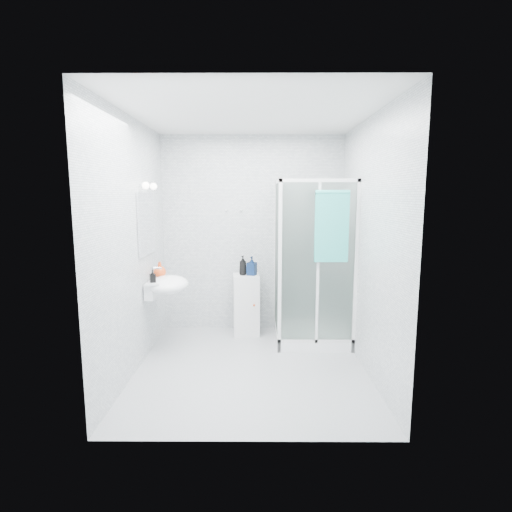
{
  "coord_description": "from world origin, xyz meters",
  "views": [
    {
      "loc": [
        0.07,
        -4.03,
        1.81
      ],
      "look_at": [
        0.05,
        0.35,
        1.15
      ],
      "focal_mm": 28.0,
      "sensor_mm": 36.0,
      "label": 1
    }
  ],
  "objects_px": {
    "hand_towel": "(332,225)",
    "shampoo_bottle_a": "(243,265)",
    "storage_cabinet": "(246,305)",
    "soap_dispenser_orange": "(160,269)",
    "wall_basin": "(166,285)",
    "soap_dispenser_black": "(153,276)",
    "shampoo_bottle_b": "(252,266)",
    "shower_enclosure": "(306,307)"
  },
  "relations": [
    {
      "from": "shampoo_bottle_b",
      "to": "soap_dispenser_black",
      "type": "bearing_deg",
      "value": -145.81
    },
    {
      "from": "soap_dispenser_orange",
      "to": "soap_dispenser_black",
      "type": "bearing_deg",
      "value": -91.78
    },
    {
      "from": "shower_enclosure",
      "to": "shampoo_bottle_a",
      "type": "height_order",
      "value": "shower_enclosure"
    },
    {
      "from": "hand_towel",
      "to": "shampoo_bottle_a",
      "type": "xyz_separation_m",
      "value": [
        -1.01,
        0.66,
        -0.57
      ]
    },
    {
      "from": "hand_towel",
      "to": "soap_dispenser_orange",
      "type": "bearing_deg",
      "value": 173.72
    },
    {
      "from": "shampoo_bottle_b",
      "to": "soap_dispenser_orange",
      "type": "distance_m",
      "value": 1.17
    },
    {
      "from": "storage_cabinet",
      "to": "shampoo_bottle_b",
      "type": "bearing_deg",
      "value": -18.29
    },
    {
      "from": "wall_basin",
      "to": "storage_cabinet",
      "type": "relative_size",
      "value": 0.7
    },
    {
      "from": "wall_basin",
      "to": "hand_towel",
      "type": "xyz_separation_m",
      "value": [
        1.87,
        -0.09,
        0.7
      ]
    },
    {
      "from": "hand_towel",
      "to": "wall_basin",
      "type": "bearing_deg",
      "value": 177.4
    },
    {
      "from": "hand_towel",
      "to": "shampoo_bottle_a",
      "type": "relative_size",
      "value": 3.12
    },
    {
      "from": "soap_dispenser_orange",
      "to": "shower_enclosure",
      "type": "bearing_deg",
      "value": 6.0
    },
    {
      "from": "hand_towel",
      "to": "shampoo_bottle_a",
      "type": "height_order",
      "value": "hand_towel"
    },
    {
      "from": "hand_towel",
      "to": "soap_dispenser_black",
      "type": "xyz_separation_m",
      "value": [
        -1.98,
        -0.08,
        -0.57
      ]
    },
    {
      "from": "wall_basin",
      "to": "storage_cabinet",
      "type": "height_order",
      "value": "wall_basin"
    },
    {
      "from": "hand_towel",
      "to": "storage_cabinet",
      "type": "bearing_deg",
      "value": 144.9
    },
    {
      "from": "shampoo_bottle_b",
      "to": "soap_dispenser_black",
      "type": "relative_size",
      "value": 1.76
    },
    {
      "from": "storage_cabinet",
      "to": "shampoo_bottle_b",
      "type": "height_order",
      "value": "shampoo_bottle_b"
    },
    {
      "from": "shampoo_bottle_b",
      "to": "storage_cabinet",
      "type": "bearing_deg",
      "value": 167.12
    },
    {
      "from": "wall_basin",
      "to": "soap_dispenser_black",
      "type": "height_order",
      "value": "wall_basin"
    },
    {
      "from": "shampoo_bottle_a",
      "to": "soap_dispenser_black",
      "type": "bearing_deg",
      "value": -142.79
    },
    {
      "from": "storage_cabinet",
      "to": "soap_dispenser_orange",
      "type": "bearing_deg",
      "value": -160.65
    },
    {
      "from": "soap_dispenser_orange",
      "to": "shampoo_bottle_a",
      "type": "bearing_deg",
      "value": 24.84
    },
    {
      "from": "wall_basin",
      "to": "shampoo_bottle_a",
      "type": "height_order",
      "value": "shampoo_bottle_a"
    },
    {
      "from": "soap_dispenser_black",
      "to": "shower_enclosure",
      "type": "bearing_deg",
      "value": 15.12
    },
    {
      "from": "wall_basin",
      "to": "soap_dispenser_orange",
      "type": "distance_m",
      "value": 0.23
    },
    {
      "from": "shampoo_bottle_b",
      "to": "shampoo_bottle_a",
      "type": "bearing_deg",
      "value": -179.97
    },
    {
      "from": "wall_basin",
      "to": "shampoo_bottle_b",
      "type": "xyz_separation_m",
      "value": [
        0.98,
        0.58,
        0.12
      ]
    },
    {
      "from": "hand_towel",
      "to": "shampoo_bottle_a",
      "type": "bearing_deg",
      "value": 146.67
    },
    {
      "from": "shower_enclosure",
      "to": "hand_towel",
      "type": "bearing_deg",
      "value": -61.7
    },
    {
      "from": "storage_cabinet",
      "to": "soap_dispenser_orange",
      "type": "xyz_separation_m",
      "value": [
        -1.0,
        -0.46,
        0.55
      ]
    },
    {
      "from": "hand_towel",
      "to": "soap_dispenser_orange",
      "type": "xyz_separation_m",
      "value": [
        -1.97,
        0.22,
        -0.54
      ]
    },
    {
      "from": "shower_enclosure",
      "to": "shampoo_bottle_a",
      "type": "xyz_separation_m",
      "value": [
        -0.79,
        0.26,
        0.48
      ]
    },
    {
      "from": "storage_cabinet",
      "to": "shampoo_bottle_a",
      "type": "distance_m",
      "value": 0.53
    },
    {
      "from": "shower_enclosure",
      "to": "shampoo_bottle_b",
      "type": "relative_size",
      "value": 8.23
    },
    {
      "from": "shower_enclosure",
      "to": "soap_dispenser_black",
      "type": "xyz_separation_m",
      "value": [
        -1.76,
        -0.48,
        0.48
      ]
    },
    {
      "from": "shampoo_bottle_a",
      "to": "shampoo_bottle_b",
      "type": "height_order",
      "value": "shampoo_bottle_a"
    },
    {
      "from": "shampoo_bottle_a",
      "to": "soap_dispenser_orange",
      "type": "height_order",
      "value": "shampoo_bottle_a"
    },
    {
      "from": "shower_enclosure",
      "to": "soap_dispenser_orange",
      "type": "bearing_deg",
      "value": -174.0
    },
    {
      "from": "shower_enclosure",
      "to": "shampoo_bottle_b",
      "type": "xyz_separation_m",
      "value": [
        -0.68,
        0.26,
        0.47
      ]
    },
    {
      "from": "soap_dispenser_orange",
      "to": "hand_towel",
      "type": "bearing_deg",
      "value": -6.28
    },
    {
      "from": "shower_enclosure",
      "to": "soap_dispenser_black",
      "type": "relative_size",
      "value": 14.5
    }
  ]
}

